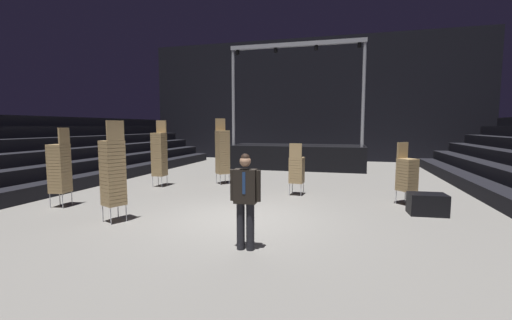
# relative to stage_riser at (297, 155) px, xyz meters

# --- Properties ---
(ground_plane) EXTENTS (22.00, 30.00, 0.10)m
(ground_plane) POSITION_rel_stage_riser_xyz_m (-0.00, -10.24, -0.78)
(ground_plane) COLOR slate
(arena_end_wall) EXTENTS (22.00, 0.30, 8.00)m
(arena_end_wall) POSITION_rel_stage_riser_xyz_m (-0.00, 4.76, 3.27)
(arena_end_wall) COLOR black
(arena_end_wall) RESTS_ON ground_plane
(bleacher_bank_left) EXTENTS (4.50, 24.00, 2.70)m
(bleacher_bank_left) POSITION_rel_stage_riser_xyz_m (-8.75, -9.24, 0.62)
(bleacher_bank_left) COLOR black
(bleacher_bank_left) RESTS_ON ground_plane
(stage_riser) EXTENTS (7.00, 2.73, 6.35)m
(stage_riser) POSITION_rel_stage_riser_xyz_m (0.00, 0.00, 0.00)
(stage_riser) COLOR black
(stage_riser) RESTS_ON ground_plane
(man_with_tie) EXTENTS (0.57, 0.25, 1.77)m
(man_with_tie) POSITION_rel_stage_riser_xyz_m (0.79, -12.24, 0.28)
(man_with_tie) COLOR black
(man_with_tie) RESTS_ON ground_plane
(chair_stack_front_left) EXTENTS (0.62, 0.62, 2.56)m
(chair_stack_front_left) POSITION_rel_stage_riser_xyz_m (-2.14, -5.66, 0.55)
(chair_stack_front_left) COLOR #B2B5BA
(chair_stack_front_left) RESTS_ON ground_plane
(chair_stack_front_right) EXTENTS (0.62, 0.62, 1.79)m
(chair_stack_front_right) POSITION_rel_stage_riser_xyz_m (4.24, -7.59, 0.18)
(chair_stack_front_right) COLOR #B2B5BA
(chair_stack_front_right) RESTS_ON ground_plane
(chair_stack_mid_left) EXTENTS (0.58, 0.58, 2.39)m
(chair_stack_mid_left) POSITION_rel_stage_riser_xyz_m (-2.73, -11.31, 0.47)
(chair_stack_mid_left) COLOR #B2B5BA
(chair_stack_mid_left) RESTS_ON ground_plane
(chair_stack_mid_right) EXTENTS (0.48, 0.48, 1.71)m
(chair_stack_mid_right) POSITION_rel_stage_riser_xyz_m (0.98, -7.08, 0.13)
(chair_stack_mid_right) COLOR #B2B5BA
(chair_stack_mid_right) RESTS_ON ground_plane
(chair_stack_mid_centre) EXTENTS (0.49, 0.49, 2.22)m
(chair_stack_mid_centre) POSITION_rel_stage_riser_xyz_m (-5.19, -10.41, 0.39)
(chair_stack_mid_centre) COLOR #B2B5BA
(chair_stack_mid_centre) RESTS_ON ground_plane
(chair_stack_rear_left) EXTENTS (0.44, 0.44, 2.48)m
(chair_stack_rear_left) POSITION_rel_stage_riser_xyz_m (-4.22, -6.82, 0.51)
(chair_stack_rear_left) COLOR #B2B5BA
(chair_stack_rear_left) RESTS_ON ground_plane
(equipment_road_case) EXTENTS (0.94, 0.66, 0.54)m
(equipment_road_case) POSITION_rel_stage_riser_xyz_m (4.58, -8.68, -0.45)
(equipment_road_case) COLOR black
(equipment_road_case) RESTS_ON ground_plane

